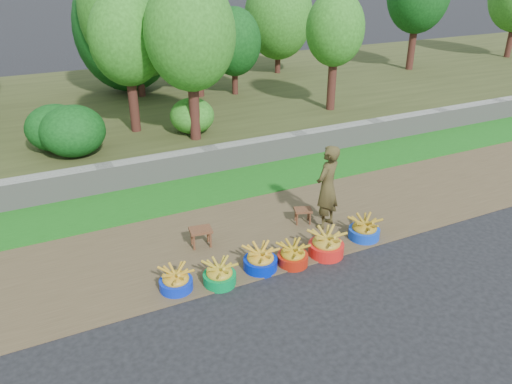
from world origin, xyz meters
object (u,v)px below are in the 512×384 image
basin_a (176,281)px  basin_e (326,244)px  stool_left (201,232)px  basin_f (364,229)px  basin_c (260,260)px  vendor_woman (327,187)px  basin_d (293,255)px  basin_b (219,274)px  stool_right (303,212)px

basin_a → basin_e: (2.41, -0.16, 0.03)m
stool_left → basin_f: bearing=-20.8°
stool_left → basin_c: bearing=-60.4°
basin_a → vendor_woman: bearing=11.9°
basin_d → basin_e: size_ratio=0.85×
basin_c → basin_d: size_ratio=1.08×
vendor_woman → basin_e: bearing=30.9°
basin_f → stool_left: 2.70m
vendor_woman → basin_f: bearing=92.6°
basin_b → basin_c: 0.69m
basin_b → stool_left: basin_b is taller
basin_d → basin_e: 0.61m
basin_b → basin_f: (2.65, 0.11, 0.01)m
basin_e → stool_left: (-1.68, 1.10, 0.08)m
basin_c → basin_a: bearing=177.1°
basin_e → stool_left: 2.01m
basin_d → stool_right: (0.80, 1.03, 0.07)m
stool_left → stool_right: stool_left is taller
basin_b → basin_f: bearing=2.4°
basin_a → basin_b: size_ratio=0.99×
stool_right → vendor_woman: size_ratio=0.24×
basin_d → stool_right: bearing=52.1°
basin_c → stool_right: (1.31, 0.94, 0.06)m
basin_a → basin_e: bearing=-3.8°
basin_c → basin_e: size_ratio=0.91×
basin_c → stool_right: bearing=35.7°
basin_a → basin_f: bearing=-0.4°
basin_e → basin_b: bearing=179.2°
basin_e → stool_left: size_ratio=1.44×
basin_b → basin_e: 1.80m
basin_b → basin_a: bearing=167.4°
basin_c → basin_e: (1.11, -0.10, 0.02)m
basin_e → basin_a: bearing=176.2°
basin_b → basin_e: size_ratio=0.85×
basin_d → basin_f: basin_f is taller
stool_left → vendor_woman: (2.17, -0.33, 0.49)m
vendor_woman → basin_c: bearing=-3.9°
basin_c → basin_e: 1.12m
basin_e → stool_right: bearing=79.1°
basin_c → vendor_woman: 1.83m
stool_left → basin_b: bearing=-96.5°
basin_a → stool_left: 1.19m
basin_e → stool_right: (0.20, 1.03, 0.04)m
basin_a → stool_right: basin_a is taller
basin_a → stool_left: size_ratio=1.22×
basin_a → basin_b: 0.62m
stool_right → basin_f: bearing=-54.2°
basin_c → stool_right: basin_c is taller
basin_d → stool_left: (-1.07, 1.09, 0.11)m
vendor_woman → basin_b: bearing=-8.8°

